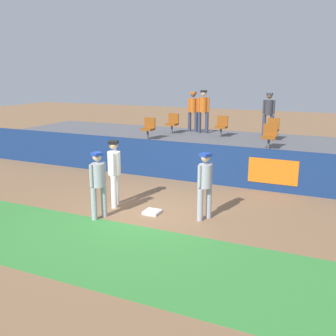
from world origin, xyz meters
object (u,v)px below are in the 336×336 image
at_px(player_fielder_home, 115,169).
at_px(seat_back_center, 222,125).
at_px(spectator_casual, 269,111).
at_px(spectator_capped, 193,109).
at_px(first_base, 152,212).
at_px(player_coach_visitor, 205,182).
at_px(seat_back_right, 273,128).
at_px(seat_back_left, 172,122).
at_px(player_runner_visitor, 98,181).
at_px(seat_front_right, 269,135).
at_px(spectator_hooded, 203,108).
at_px(seat_front_left, 148,127).

height_order(player_fielder_home, seat_back_center, seat_back_center).
bearing_deg(seat_back_center, player_fielder_home, -99.15).
bearing_deg(spectator_casual, player_fielder_home, 69.79).
height_order(seat_back_center, spectator_casual, spectator_casual).
distance_m(spectator_capped, spectator_casual, 3.24).
bearing_deg(first_base, player_coach_visitor, 7.63).
bearing_deg(seat_back_right, spectator_casual, 110.49).
bearing_deg(seat_back_right, seat_back_left, 180.00).
xyz_separation_m(first_base, seat_back_right, (1.88, 6.59, 1.48)).
distance_m(player_fielder_home, spectator_capped, 7.40).
relative_size(seat_back_right, spectator_casual, 0.48).
bearing_deg(player_runner_visitor, seat_back_center, -167.52).
bearing_deg(seat_back_right, seat_back_center, 180.00).
bearing_deg(seat_front_right, player_runner_visitor, -119.09).
bearing_deg(player_fielder_home, spectator_hooded, 158.25).
height_order(spectator_capped, spectator_casual, spectator_casual).
bearing_deg(seat_back_center, seat_back_left, 180.00).
relative_size(seat_back_right, seat_front_left, 1.00).
relative_size(first_base, spectator_capped, 0.23).
xyz_separation_m(seat_back_center, seat_back_left, (-2.18, 0.00, 0.00)).
relative_size(seat_front_right, spectator_capped, 0.49).
bearing_deg(seat_back_center, spectator_capped, 151.45).
bearing_deg(seat_front_right, spectator_hooded, 142.96).
distance_m(player_runner_visitor, seat_front_right, 6.47).
bearing_deg(spectator_hooded, seat_back_right, 161.17).
relative_size(player_coach_visitor, seat_back_left, 2.01).
xyz_separation_m(player_runner_visitor, spectator_casual, (2.57, 8.43, 1.07)).
height_order(first_base, spectator_capped, spectator_capped).
height_order(seat_back_right, spectator_casual, spectator_casual).
relative_size(player_runner_visitor, seat_back_center, 2.02).
bearing_deg(seat_back_right, seat_front_right, -83.91).
distance_m(player_coach_visitor, seat_front_right, 4.70).
distance_m(first_base, spectator_capped, 7.91).
xyz_separation_m(seat_back_center, spectator_casual, (1.67, 1.00, 0.54)).
bearing_deg(first_base, spectator_hooded, 99.27).
bearing_deg(spectator_casual, seat_front_left, 34.22).
distance_m(seat_back_left, spectator_capped, 1.18).
relative_size(player_runner_visitor, player_coach_visitor, 1.00).
distance_m(seat_back_right, spectator_hooded, 3.19).
distance_m(player_runner_visitor, seat_front_left, 5.86).
bearing_deg(spectator_hooded, spectator_capped, -26.65).
bearing_deg(player_coach_visitor, seat_front_right, -162.53).
height_order(first_base, spectator_casual, spectator_casual).
relative_size(player_fielder_home, spectator_capped, 1.05).
height_order(player_fielder_home, seat_back_right, seat_back_right).
xyz_separation_m(player_runner_visitor, seat_front_right, (3.13, 5.63, 0.53)).
xyz_separation_m(player_coach_visitor, spectator_hooded, (-2.55, 7.07, 1.12)).
relative_size(seat_back_right, seat_back_left, 1.00).
height_order(player_runner_visitor, spectator_casual, spectator_casual).
xyz_separation_m(player_runner_visitor, spectator_hooded, (-0.12, 8.09, 1.11)).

